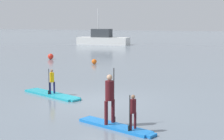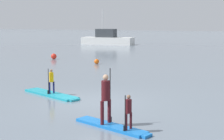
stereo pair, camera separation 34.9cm
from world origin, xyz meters
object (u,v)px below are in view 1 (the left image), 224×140
at_px(paddler_child_solo, 52,80).
at_px(mooring_buoy_mid, 51,56).
at_px(paddleboard_near, 52,95).
at_px(fishing_boat_green_midground, 103,39).
at_px(paddler_child_front, 133,110).
at_px(mooring_buoy_near, 94,62).
at_px(paddler_adult, 110,95).
at_px(paddleboard_far, 116,127).

bearing_deg(paddler_child_solo, mooring_buoy_mid, 124.78).
relative_size(paddleboard_near, paddler_child_solo, 2.97).
bearing_deg(fishing_boat_green_midground, paddler_child_front, -62.61).
xyz_separation_m(paddler_child_solo, mooring_buoy_near, (-4.00, 12.03, -0.55)).
distance_m(paddler_child_solo, mooring_buoy_near, 12.69).
bearing_deg(paddler_adult, paddler_child_solo, 144.17).
xyz_separation_m(paddleboard_near, mooring_buoy_near, (-3.99, 12.02, 0.16)).
relative_size(paddler_child_solo, paddler_adult, 0.65).
distance_m(paddleboard_far, fishing_boat_green_midground, 42.96).
xyz_separation_m(paddler_child_front, mooring_buoy_near, (-9.55, 15.65, -0.52)).
bearing_deg(mooring_buoy_near, paddler_child_solo, -71.61).
distance_m(paddler_child_front, mooring_buoy_near, 18.34).
height_order(paddleboard_far, mooring_buoy_mid, mooring_buoy_mid).
distance_m(paddleboard_near, mooring_buoy_near, 12.67).
relative_size(paddleboard_far, paddler_adult, 1.61).
xyz_separation_m(paddler_adult, fishing_boat_green_midground, (-19.04, 38.28, -0.22)).
bearing_deg(paddleboard_near, mooring_buoy_near, 108.37).
relative_size(fishing_boat_green_midground, mooring_buoy_near, 19.49).
bearing_deg(mooring_buoy_mid, paddler_adult, -50.31).
bearing_deg(paddleboard_near, paddler_child_solo, -62.14).
distance_m(paddleboard_near, paddleboard_far, 5.97).
relative_size(paddler_child_solo, mooring_buoy_near, 2.88).
xyz_separation_m(paddleboard_near, paddleboard_far, (4.89, -3.42, 0.00)).
bearing_deg(paddleboard_far, paddleboard_near, 144.97).
bearing_deg(paddler_child_front, paddler_child_solo, 146.90).
xyz_separation_m(paddler_child_solo, fishing_boat_green_midground, (-14.43, 34.96, 0.08)).
distance_m(paddleboard_far, paddler_adult, 1.06).
height_order(paddler_child_solo, mooring_buoy_near, paddler_child_solo).
bearing_deg(paddler_adult, mooring_buoy_near, 119.26).
bearing_deg(paddler_adult, fishing_boat_green_midground, 116.44).
bearing_deg(mooring_buoy_near, paddler_adult, -60.74).
distance_m(paddler_child_solo, mooring_buoy_mid, 16.61).
distance_m(paddler_child_front, fishing_boat_green_midground, 43.44).
bearing_deg(mooring_buoy_near, paddler_child_front, -58.61).
xyz_separation_m(paddler_child_solo, paddler_child_front, (5.55, -3.62, -0.03)).
height_order(mooring_buoy_near, mooring_buoy_mid, mooring_buoy_mid).
bearing_deg(fishing_boat_green_midground, paddleboard_near, -67.57).
relative_size(paddleboard_far, paddler_child_front, 2.64).
bearing_deg(mooring_buoy_mid, paddler_child_solo, -55.22).
bearing_deg(paddleboard_far, paddler_child_solo, 145.04).
bearing_deg(paddler_adult, paddleboard_far, -17.50).
height_order(paddler_adult, mooring_buoy_near, paddler_adult).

